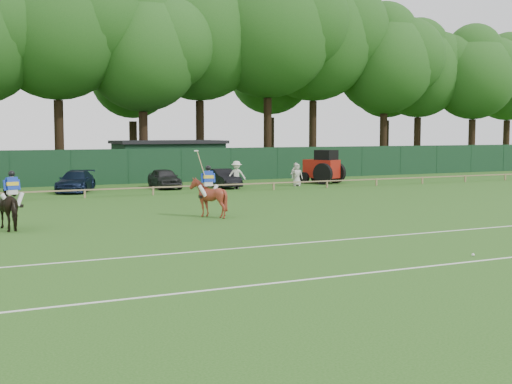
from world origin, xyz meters
TOP-DOWN VIEW (x-y plane):
  - ground at (0.00, 0.00)m, footprint 160.00×160.00m
  - horse_dark at (-8.09, 6.59)m, footprint 1.30×2.17m
  - horse_chestnut at (0.07, 6.90)m, footprint 1.63×1.77m
  - sedan_navy at (-2.68, 22.11)m, footprint 3.44×4.83m
  - hatch_grey at (3.11, 22.26)m, footprint 1.71×3.92m
  - estate_black at (6.78, 21.14)m, footprint 1.33×3.79m
  - spectator_left at (7.19, 19.76)m, footprint 1.34×1.07m
  - spectator_mid at (11.85, 20.27)m, footprint 1.01×0.72m
  - spectator_right at (11.89, 20.11)m, footprint 0.88×0.72m
  - rider_dark at (-8.09, 6.58)m, footprint 0.93×0.46m
  - rider_chestnut at (0.06, 6.89)m, footprint 0.93×0.65m
  - polo_ball at (3.73, -5.35)m, footprint 0.09×0.09m
  - pitch_lines at (0.00, -3.50)m, footprint 60.00×5.10m
  - pitch_rail at (0.00, 18.00)m, footprint 62.10×0.10m
  - perimeter_fence at (0.00, 27.00)m, footprint 92.08×0.08m
  - utility_shed at (6.00, 30.00)m, footprint 8.40×4.40m
  - tree_row at (2.00, 35.00)m, footprint 96.00×12.00m
  - tractor at (14.75, 21.36)m, footprint 2.92×3.39m

SIDE VIEW (x-z plane):
  - ground at x=0.00m, z-range 0.00..0.00m
  - tree_row at x=2.00m, z-range -10.50..10.50m
  - pitch_lines at x=0.00m, z-range 0.00..0.01m
  - polo_ball at x=3.73m, z-range 0.00..0.09m
  - pitch_rail at x=0.00m, z-range 0.20..0.70m
  - estate_black at x=6.78m, z-range 0.00..1.25m
  - sedan_navy at x=-2.68m, z-range 0.00..1.30m
  - hatch_grey at x=3.11m, z-range 0.00..1.32m
  - spectator_right at x=11.89m, z-range 0.00..1.54m
  - spectator_mid at x=11.85m, z-range 0.00..1.60m
  - horse_dark at x=-8.09m, z-range 0.00..1.71m
  - horse_chestnut at x=0.07m, z-range 0.00..1.73m
  - spectator_left at x=7.19m, z-range 0.00..1.82m
  - tractor at x=14.75m, z-range -0.07..2.35m
  - perimeter_fence at x=0.00m, z-range 0.00..2.50m
  - utility_shed at x=6.00m, z-range 0.02..3.06m
  - rider_dark at x=-8.09m, z-range 0.91..2.32m
  - rider_chestnut at x=0.06m, z-range 0.61..2.66m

